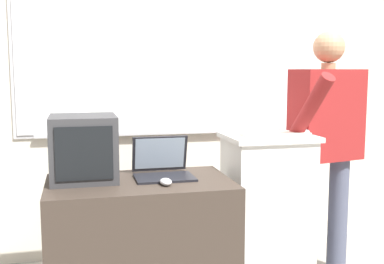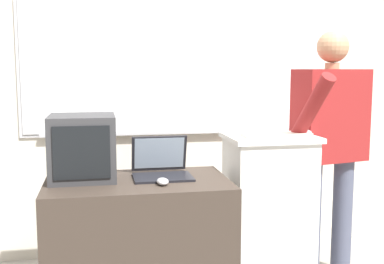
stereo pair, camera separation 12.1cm
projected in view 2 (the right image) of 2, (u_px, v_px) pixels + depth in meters
The scene contains 9 objects.
back_wall at pixel (197, 52), 3.57m from camera, with size 6.40×0.17×2.97m.
lectern_podium at pixel (268, 212), 2.96m from camera, with size 0.53×0.44×0.97m.
side_desk at pixel (139, 250), 2.60m from camera, with size 0.97×0.59×0.77m.
person_presenter at pixel (330, 137), 3.07m from camera, with size 0.63×0.59×1.60m.
laptop at pixel (161, 165), 2.66m from camera, with size 0.32×0.30×0.22m.
wireless_keyboard at pixel (276, 134), 2.85m from camera, with size 0.41×0.15×0.02m.
computer_mouse_by_laptop at pixel (163, 181), 2.45m from camera, with size 0.06×0.10×0.03m.
computer_mouse_by_keyboard at pixel (306, 132), 2.90m from camera, with size 0.06×0.10×0.03m.
crt_monitor at pixel (83, 147), 2.56m from camera, with size 0.34×0.36×0.34m.
Camera 2 is at (-0.74, -2.23, 1.35)m, focal length 45.00 mm.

